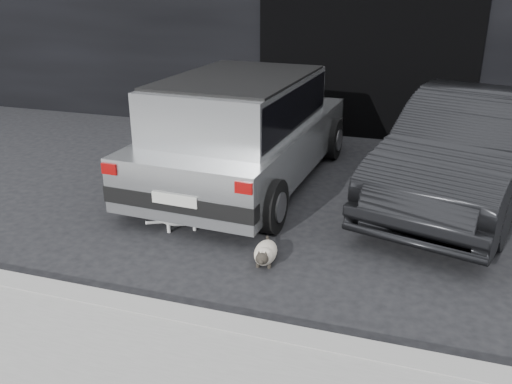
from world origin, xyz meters
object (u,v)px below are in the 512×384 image
(silver_hatchback, at_px, (243,125))
(second_car, at_px, (469,148))
(cat_white, at_px, (184,216))
(cat_siamese, at_px, (265,254))

(silver_hatchback, distance_m, second_car, 3.12)
(cat_white, bearing_deg, cat_siamese, 37.92)
(silver_hatchback, height_order, second_car, silver_hatchback)
(silver_hatchback, xyz_separation_m, cat_siamese, (1.04, -2.27, -0.77))
(second_car, height_order, cat_siamese, second_car)
(second_car, xyz_separation_m, cat_white, (-3.26, -2.05, -0.56))
(second_car, bearing_deg, cat_siamese, -113.68)
(cat_siamese, relative_size, cat_white, 1.05)
(silver_hatchback, distance_m, cat_siamese, 2.61)
(second_car, height_order, cat_white, second_car)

